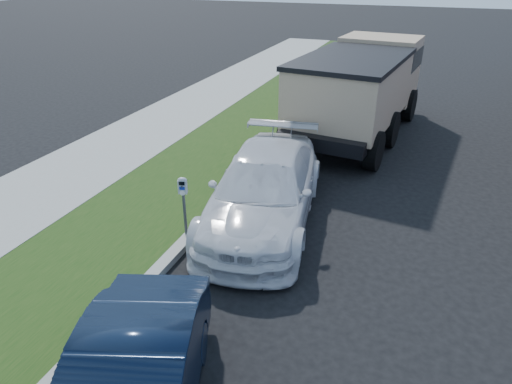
% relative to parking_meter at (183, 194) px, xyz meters
% --- Properties ---
extents(ground, '(120.00, 120.00, 0.00)m').
position_rel_parking_meter_xyz_m(ground, '(2.67, -0.26, -1.08)').
color(ground, black).
rests_on(ground, ground).
extents(streetside, '(6.12, 50.00, 0.15)m').
position_rel_parking_meter_xyz_m(streetside, '(-2.90, 1.74, -1.01)').
color(streetside, gray).
rests_on(streetside, ground).
extents(parking_meter, '(0.21, 0.17, 1.32)m').
position_rel_parking_meter_xyz_m(parking_meter, '(0.00, 0.00, 0.00)').
color(parking_meter, '#3F4247').
rests_on(parking_meter, ground).
extents(white_wagon, '(2.95, 5.60, 1.55)m').
position_rel_parking_meter_xyz_m(white_wagon, '(1.24, 1.40, -0.30)').
color(white_wagon, silver).
rests_on(white_wagon, ground).
extents(dump_truck, '(3.59, 7.51, 2.84)m').
position_rel_parking_meter_xyz_m(dump_truck, '(2.16, 8.12, 0.52)').
color(dump_truck, black).
rests_on(dump_truck, ground).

